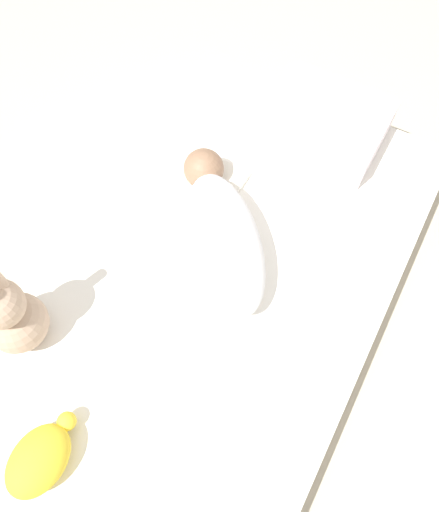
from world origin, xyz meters
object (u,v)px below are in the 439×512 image
Objects in this scene: swaddled_baby at (222,231)px; turtle_plush at (40,459)px; pillow at (324,124)px; bunny_plush at (11,317)px.

swaddled_baby is 2.33× the size of turtle_plush.
pillow is 1.78× the size of turtle_plush.
swaddled_baby is at bearing 170.61° from pillow.
swaddled_baby is 1.56× the size of bunny_plush.
turtle_plush is at bearing 172.59° from pillow.
swaddled_baby is at bearing -32.82° from bunny_plush.
pillow is at bearing -21.70° from bunny_plush.
pillow is 1.19× the size of bunny_plush.
turtle_plush is (-1.20, 0.16, -0.01)m from pillow.
bunny_plush reaches higher than turtle_plush.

